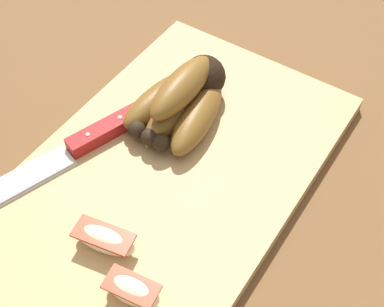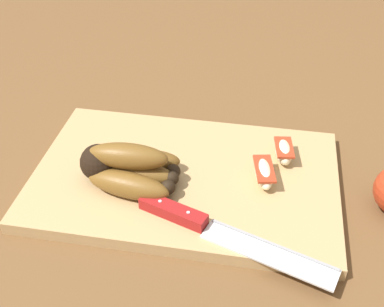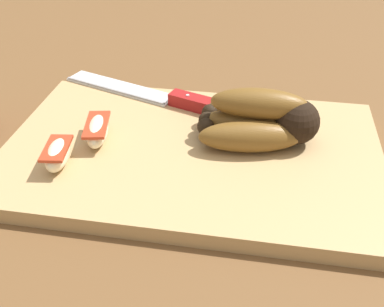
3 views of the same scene
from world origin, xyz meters
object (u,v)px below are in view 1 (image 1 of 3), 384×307
Objects in this scene: chefs_knife at (70,151)px; apple_wedge_middle at (132,290)px; banana_bunch at (183,99)px; apple_wedge_near at (106,240)px.

apple_wedge_middle is (-0.10, -0.17, 0.01)m from chefs_knife.
chefs_knife is (-0.13, 0.07, -0.02)m from banana_bunch.
banana_bunch reaches higher than chefs_knife.
banana_bunch is at bearing -30.14° from chefs_knife.
banana_bunch is 0.25m from apple_wedge_middle.
apple_wedge_near and apple_wedge_middle have the same top height.
banana_bunch reaches higher than apple_wedge_near.
banana_bunch is 2.47× the size of apple_wedge_middle.
apple_wedge_middle is at bearing -116.58° from apple_wedge_near.
apple_wedge_middle is at bearing -157.20° from banana_bunch.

